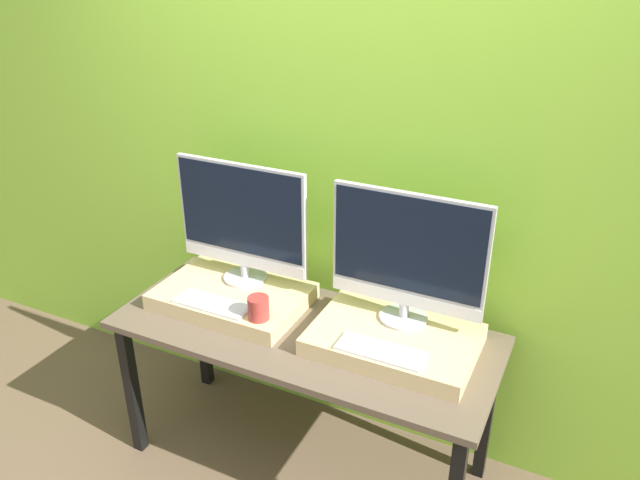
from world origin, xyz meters
The scene contains 9 objects.
wall_back centered at (0.00, 0.74, 1.30)m, with size 8.00×0.04×2.60m.
workbench centered at (0.00, 0.33, 0.65)m, with size 1.61×0.67×0.73m.
wooden_riser_left centered at (-0.38, 0.38, 0.77)m, with size 0.65×0.44×0.07m.
monitor_left centered at (-0.38, 0.49, 1.10)m, with size 0.63×0.20×0.55m.
keyboard_left centered at (-0.38, 0.23, 0.81)m, with size 0.34×0.12×0.01m.
mug centered at (-0.15, 0.23, 0.85)m, with size 0.09×0.09×0.10m.
wooden_riser_right centered at (0.38, 0.38, 0.77)m, with size 0.65×0.44×0.07m.
monitor_right centered at (0.38, 0.49, 1.10)m, with size 0.63×0.20×0.55m.
keyboard_right centered at (0.38, 0.23, 0.81)m, with size 0.34×0.12×0.01m.
Camera 1 is at (1.01, -1.59, 2.21)m, focal length 35.00 mm.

